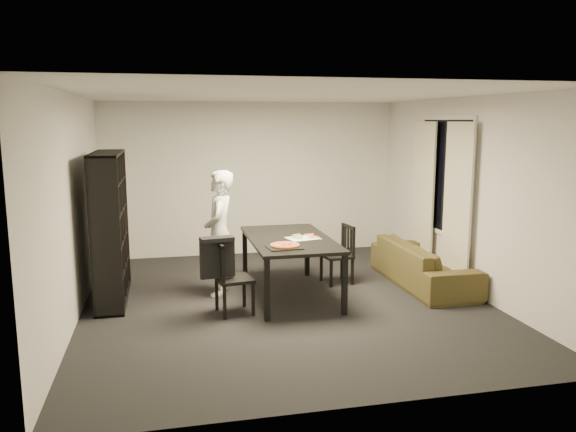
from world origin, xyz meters
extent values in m
cube|color=black|center=(0.00, 0.00, 0.00)|extent=(5.00, 5.50, 0.01)
cube|color=white|center=(0.00, 0.00, 2.60)|extent=(5.00, 5.50, 0.01)
cube|color=silver|center=(0.00, 2.75, 1.30)|extent=(5.00, 0.01, 2.60)
cube|color=silver|center=(0.00, -2.75, 1.30)|extent=(5.00, 0.01, 2.60)
cube|color=silver|center=(-2.50, 0.00, 1.30)|extent=(0.01, 5.50, 2.60)
cube|color=silver|center=(2.50, 0.00, 1.30)|extent=(0.01, 5.50, 2.60)
cube|color=black|center=(2.48, 0.60, 1.50)|extent=(0.02, 1.40, 1.60)
cube|color=white|center=(2.48, 0.60, 1.50)|extent=(0.03, 1.52, 1.72)
cube|color=beige|center=(2.40, 0.08, 1.15)|extent=(0.03, 0.70, 2.25)
cube|color=beige|center=(2.40, 1.12, 1.15)|extent=(0.03, 0.70, 2.25)
cube|color=black|center=(-2.16, 0.60, 0.95)|extent=(0.35, 1.50, 1.90)
cube|color=black|center=(0.11, 0.25, 0.76)|extent=(1.04, 1.87, 0.04)
cube|color=black|center=(-0.36, -0.63, 0.37)|extent=(0.06, 0.06, 0.74)
cube|color=black|center=(0.58, -0.63, 0.37)|extent=(0.06, 0.06, 0.74)
cube|color=black|center=(-0.36, 1.13, 0.37)|extent=(0.06, 0.06, 0.74)
cube|color=black|center=(0.58, 1.13, 0.37)|extent=(0.06, 0.06, 0.74)
cube|color=black|center=(-0.69, -0.28, 0.42)|extent=(0.47, 0.47, 0.04)
cube|color=black|center=(-0.87, -0.31, 0.66)|extent=(0.11, 0.41, 0.44)
cube|color=black|center=(-0.87, -0.31, 0.86)|extent=(0.09, 0.39, 0.05)
cube|color=black|center=(-0.49, -0.43, 0.20)|extent=(0.04, 0.04, 0.40)
cube|color=black|center=(-0.54, -0.08, 0.20)|extent=(0.04, 0.04, 0.40)
cube|color=black|center=(-0.83, -0.48, 0.20)|extent=(0.04, 0.04, 0.40)
cube|color=black|center=(-0.89, -0.14, 0.20)|extent=(0.04, 0.04, 0.40)
cube|color=black|center=(0.89, 0.66, 0.40)|extent=(0.44, 0.44, 0.04)
cube|color=black|center=(1.06, 0.68, 0.62)|extent=(0.09, 0.39, 0.41)
cube|color=black|center=(1.06, 0.68, 0.81)|extent=(0.08, 0.37, 0.05)
cube|color=black|center=(0.70, 0.80, 0.19)|extent=(0.04, 0.04, 0.38)
cube|color=black|center=(0.75, 0.47, 0.19)|extent=(0.04, 0.04, 0.38)
cube|color=black|center=(1.03, 0.84, 0.19)|extent=(0.04, 0.04, 0.38)
cube|color=black|center=(1.08, 0.52, 0.19)|extent=(0.04, 0.04, 0.38)
cube|color=black|center=(-0.89, -0.32, 0.68)|extent=(0.42, 0.14, 0.44)
cube|color=black|center=(-0.89, -0.32, 0.92)|extent=(0.41, 0.23, 0.05)
imported|color=silver|center=(-0.78, 0.51, 0.83)|extent=(0.51, 0.67, 1.65)
cube|color=black|center=(-0.08, -0.31, 0.78)|extent=(0.42, 0.35, 0.01)
cylinder|color=#A66A30|center=(-0.07, -0.29, 0.80)|extent=(0.35, 0.35, 0.02)
cylinder|color=#CD8035|center=(-0.07, -0.29, 0.82)|extent=(0.31, 0.31, 0.01)
cube|color=white|center=(0.27, 0.16, 0.78)|extent=(0.46, 0.39, 0.01)
imported|color=#3E2F18|center=(2.06, 0.33, 0.30)|extent=(0.79, 2.03, 0.59)
camera|label=1|loc=(-1.48, -6.74, 2.29)|focal=35.00mm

